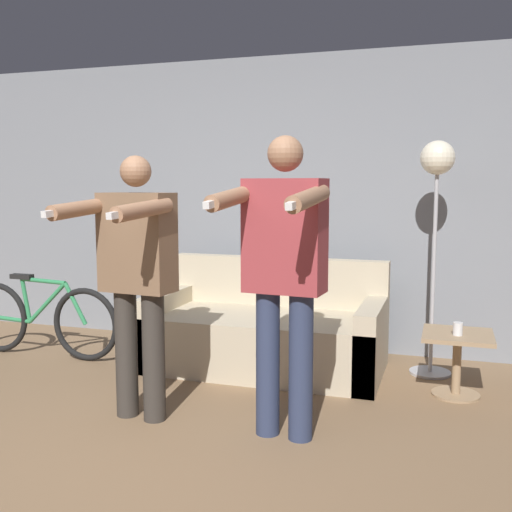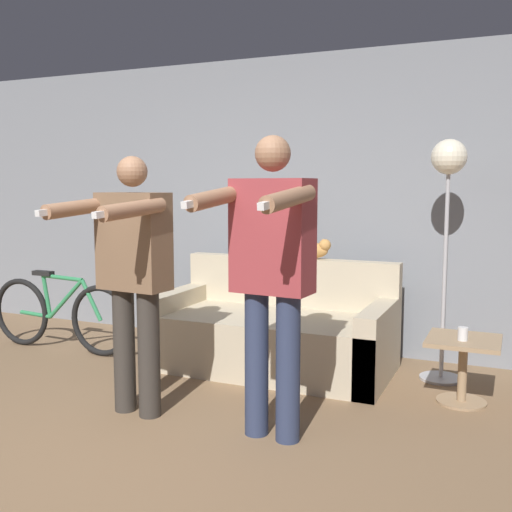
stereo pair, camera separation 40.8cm
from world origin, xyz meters
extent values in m
plane|color=#846647|center=(0.00, 0.00, 0.00)|extent=(16.00, 16.00, 0.00)
cube|color=gray|center=(0.00, 2.75, 1.30)|extent=(10.00, 0.05, 2.60)
cube|color=beige|center=(0.26, 1.99, 0.22)|extent=(1.86, 0.94, 0.44)
cube|color=beige|center=(0.26, 2.39, 0.65)|extent=(1.86, 0.14, 0.41)
cube|color=beige|center=(-0.59, 1.99, 0.29)|extent=(0.16, 0.94, 0.58)
cube|color=beige|center=(1.11, 1.99, 0.29)|extent=(0.16, 0.94, 0.58)
cylinder|color=#38332D|center=(-0.29, 0.78, 0.41)|extent=(0.14, 0.14, 0.81)
cylinder|color=#38332D|center=(-0.08, 0.76, 0.41)|extent=(0.14, 0.14, 0.81)
cube|color=brown|center=(-0.18, 0.77, 1.12)|extent=(0.47, 0.26, 0.61)
sphere|color=#9E7051|center=(-0.18, 0.77, 1.55)|extent=(0.19, 0.19, 0.19)
cylinder|color=#9E7051|center=(-0.42, 0.55, 1.33)|extent=(0.14, 0.51, 0.13)
cube|color=white|center=(-0.45, 0.30, 1.31)|extent=(0.05, 0.13, 0.04)
cylinder|color=#9E7051|center=(0.01, 0.51, 1.33)|extent=(0.14, 0.51, 0.13)
cube|color=white|center=(-0.02, 0.26, 1.31)|extent=(0.05, 0.13, 0.04)
cylinder|color=#2D3856|center=(0.65, 0.78, 0.43)|extent=(0.14, 0.14, 0.86)
cylinder|color=#2D3856|center=(0.86, 0.77, 0.43)|extent=(0.14, 0.14, 0.86)
cube|color=#9E383D|center=(0.75, 0.77, 1.18)|extent=(0.47, 0.25, 0.64)
sphere|color=#9E7051|center=(0.75, 0.77, 1.64)|extent=(0.20, 0.20, 0.20)
cylinder|color=#9E7051|center=(0.52, 0.54, 1.40)|extent=(0.13, 0.51, 0.14)
cube|color=white|center=(0.50, 0.30, 1.37)|extent=(0.05, 0.13, 0.05)
cylinder|color=#9E7051|center=(0.95, 0.51, 1.40)|extent=(0.13, 0.51, 0.14)
cube|color=white|center=(0.93, 0.26, 1.37)|extent=(0.05, 0.13, 0.05)
ellipsoid|color=tan|center=(0.41, 2.39, 0.93)|extent=(0.36, 0.14, 0.14)
sphere|color=tan|center=(0.57, 2.39, 0.97)|extent=(0.10, 0.10, 0.10)
ellipsoid|color=tan|center=(0.23, 2.41, 0.88)|extent=(0.20, 0.04, 0.04)
cone|color=tan|center=(0.55, 2.37, 1.01)|extent=(0.03, 0.03, 0.03)
cone|color=tan|center=(0.55, 2.41, 1.01)|extent=(0.03, 0.03, 0.03)
cylinder|color=#B2B2B7|center=(1.54, 2.26, 0.01)|extent=(0.32, 0.32, 0.02)
cylinder|color=#B2B2B7|center=(1.54, 2.26, 0.80)|extent=(0.03, 0.03, 1.59)
sphere|color=white|center=(1.54, 2.26, 1.67)|extent=(0.26, 0.26, 0.26)
cylinder|color=#A38460|center=(1.72, 1.81, 0.01)|extent=(0.33, 0.33, 0.02)
cylinder|color=#A38460|center=(1.72, 1.81, 0.21)|extent=(0.06, 0.06, 0.42)
cube|color=#A38460|center=(1.72, 1.81, 0.43)|extent=(0.47, 0.47, 0.03)
cylinder|color=white|center=(1.72, 1.75, 0.49)|extent=(0.07, 0.07, 0.09)
torus|color=black|center=(-1.22, 1.74, 0.31)|extent=(0.62, 0.05, 0.62)
cylinder|color=#338E56|center=(-1.60, 1.74, 0.47)|extent=(0.40, 0.04, 0.38)
cylinder|color=#338E56|center=(-1.81, 1.74, 0.48)|extent=(0.10, 0.04, 0.38)
cylinder|color=#338E56|center=(-1.63, 1.74, 0.66)|extent=(0.43, 0.04, 0.05)
cylinder|color=#338E56|center=(-1.95, 1.74, 0.30)|extent=(0.34, 0.04, 0.05)
cylinder|color=#338E56|center=(-1.32, 1.74, 0.48)|extent=(0.22, 0.04, 0.36)
cube|color=black|center=(-1.84, 1.74, 0.69)|extent=(0.20, 0.07, 0.04)
camera|label=1|loc=(1.63, -2.48, 1.47)|focal=42.00mm
camera|label=2|loc=(2.01, -2.34, 1.47)|focal=42.00mm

